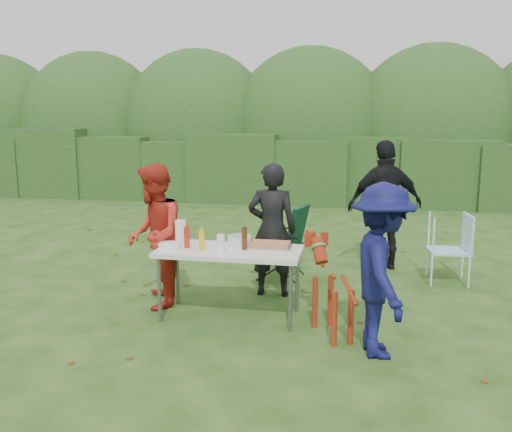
% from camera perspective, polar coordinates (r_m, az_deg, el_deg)
% --- Properties ---
extents(ground, '(80.00, 80.00, 0.00)m').
position_cam_1_polar(ground, '(5.95, -3.69, -10.26)').
color(ground, '#1E4211').
extents(hedge_row, '(22.00, 1.40, 1.70)m').
position_cam_1_polar(hedge_row, '(13.51, 4.97, 5.05)').
color(hedge_row, '#23471C').
rests_on(hedge_row, ground).
extents(shrub_backdrop, '(20.00, 2.60, 3.20)m').
position_cam_1_polar(shrub_backdrop, '(15.05, 5.68, 8.44)').
color(shrub_backdrop, '#3D6628').
rests_on(shrub_backdrop, ground).
extents(folding_table, '(1.50, 0.70, 0.74)m').
position_cam_1_polar(folding_table, '(5.67, -2.79, -4.01)').
color(folding_table, silver).
rests_on(folding_table, ground).
extents(person_cook, '(0.59, 0.40, 1.58)m').
position_cam_1_polar(person_cook, '(6.36, 1.70, -1.45)').
color(person_cook, black).
rests_on(person_cook, ground).
extents(person_red_jacket, '(0.82, 0.93, 1.60)m').
position_cam_1_polar(person_red_jacket, '(6.09, -10.64, -2.08)').
color(person_red_jacket, red).
rests_on(person_red_jacket, ground).
extents(person_black_puffy, '(1.14, 0.76, 1.79)m').
position_cam_1_polar(person_black_puffy, '(7.67, 13.43, 1.10)').
color(person_black_puffy, black).
rests_on(person_black_puffy, ground).
extents(child, '(0.75, 1.09, 1.54)m').
position_cam_1_polar(child, '(4.88, 13.11, -5.60)').
color(child, '#0F1147').
rests_on(child, ground).
extents(dog, '(0.77, 1.02, 0.90)m').
position_cam_1_polar(dog, '(5.30, 8.08, -7.78)').
color(dog, maroon).
rests_on(dog, ground).
extents(camping_chair, '(0.75, 0.75, 0.99)m').
position_cam_1_polar(camping_chair, '(7.08, 2.65, -2.68)').
color(camping_chair, '#0E3520').
rests_on(camping_chair, ground).
extents(lawn_chair, '(0.57, 0.57, 0.89)m').
position_cam_1_polar(lawn_chair, '(7.36, 19.61, -3.18)').
color(lawn_chair, '#4BA3CE').
rests_on(lawn_chair, ground).
extents(food_tray, '(0.45, 0.30, 0.02)m').
position_cam_1_polar(food_tray, '(5.71, 1.51, -3.24)').
color(food_tray, '#B7B7BA').
rests_on(food_tray, folding_table).
extents(focaccia_bread, '(0.40, 0.26, 0.04)m').
position_cam_1_polar(focaccia_bread, '(5.70, 1.52, -2.97)').
color(focaccia_bread, '#BC724A').
rests_on(focaccia_bread, food_tray).
extents(mustard_bottle, '(0.06, 0.06, 0.20)m').
position_cam_1_polar(mustard_bottle, '(5.61, -5.74, -2.60)').
color(mustard_bottle, yellow).
rests_on(mustard_bottle, folding_table).
extents(ketchup_bottle, '(0.06, 0.06, 0.22)m').
position_cam_1_polar(ketchup_bottle, '(5.73, -7.29, -2.25)').
color(ketchup_bottle, '#AE2812').
rests_on(ketchup_bottle, folding_table).
extents(beer_bottle, '(0.06, 0.06, 0.24)m').
position_cam_1_polar(beer_bottle, '(5.59, -1.22, -2.37)').
color(beer_bottle, '#47230F').
rests_on(beer_bottle, folding_table).
extents(paper_towel_roll, '(0.12, 0.12, 0.26)m').
position_cam_1_polar(paper_towel_roll, '(5.89, -7.94, -1.71)').
color(paper_towel_roll, white).
rests_on(paper_towel_roll, folding_table).
extents(cup_stack, '(0.08, 0.08, 0.18)m').
position_cam_1_polar(cup_stack, '(5.51, -3.72, -2.89)').
color(cup_stack, white).
rests_on(cup_stack, folding_table).
extents(pasta_bowl, '(0.26, 0.26, 0.10)m').
position_cam_1_polar(pasta_bowl, '(5.83, -1.75, -2.54)').
color(pasta_bowl, silver).
rests_on(pasta_bowl, folding_table).
extents(plate_stack, '(0.24, 0.24, 0.05)m').
position_cam_1_polar(plate_stack, '(5.77, -9.07, -3.08)').
color(plate_stack, white).
rests_on(plate_stack, folding_table).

